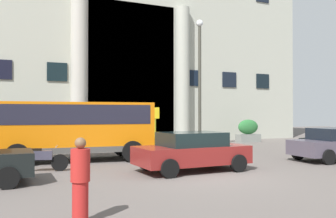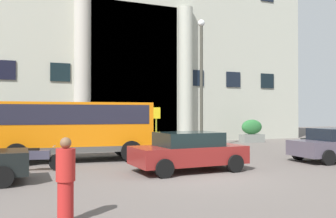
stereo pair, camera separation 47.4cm
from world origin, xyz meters
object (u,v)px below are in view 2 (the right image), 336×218
bus_stop_sign (156,124)px  motorcycle_far_end (308,145)px  parked_sedan_far (188,151)px  hedge_planter_entrance_right (252,131)px  scooter_by_planter (35,158)px  pedestrian_woman_with_bag (66,180)px  lamppost_plaza_centre (201,73)px  orange_minibus (76,126)px  hedge_planter_east (5,139)px  hedge_planter_west (140,135)px

bus_stop_sign → motorcycle_far_end: size_ratio=1.24×
parked_sedan_far → motorcycle_far_end: size_ratio=2.12×
hedge_planter_entrance_right → scooter_by_planter: size_ratio=0.86×
pedestrian_woman_with_bag → lamppost_plaza_centre: 14.89m
pedestrian_woman_with_bag → bus_stop_sign: bearing=-73.8°
orange_minibus → motorcycle_far_end: bearing=-4.8°
hedge_planter_entrance_right → scooter_by_planter: 16.68m
hedge_planter_east → parked_sedan_far: bearing=-57.0°
bus_stop_sign → motorcycle_far_end: bearing=-31.0°
hedge_planter_entrance_right → lamppost_plaza_centre: bearing=-151.9°
hedge_planter_east → parked_sedan_far: parked_sedan_far is taller
scooter_by_planter → orange_minibus: bearing=66.6°
hedge_planter_west → hedge_planter_east: 7.48m
bus_stop_sign → hedge_planter_west: size_ratio=1.48×
hedge_planter_west → lamppost_plaza_centre: size_ratio=0.22×
hedge_planter_east → parked_sedan_far: (6.28, -9.66, 0.05)m
orange_minibus → parked_sedan_far: (3.31, -4.51, -0.81)m
scooter_by_planter → pedestrian_woman_with_bag: bearing=-75.2°
hedge_planter_east → pedestrian_woman_with_bag: bearing=-84.1°
bus_stop_sign → hedge_planter_entrance_right: bearing=21.5°
orange_minibus → scooter_by_planter: size_ratio=3.33×
hedge_planter_east → pedestrian_woman_with_bag: pedestrian_woman_with_bag is taller
orange_minibus → lamppost_plaza_centre: size_ratio=0.89×
lamppost_plaza_centre → parked_sedan_far: bearing=-121.3°
hedge_planter_west → hedge_planter_east: hedge_planter_west is taller
hedge_planter_entrance_right → scooter_by_planter: (-14.80, -7.67, -0.32)m
bus_stop_sign → hedge_planter_west: bearing=90.3°
pedestrian_woman_with_bag → hedge_planter_west: bearing=-68.7°
orange_minibus → scooter_by_planter: 3.16m
hedge_planter_west → hedge_planter_entrance_right: size_ratio=0.93×
hedge_planter_west → pedestrian_woman_with_bag: (-5.97, -13.75, 0.07)m
hedge_planter_east → lamppost_plaza_centre: lamppost_plaza_centre is taller
pedestrian_woman_with_bag → motorcycle_far_end: bearing=-106.1°
orange_minibus → pedestrian_woman_with_bag: 9.27m
orange_minibus → hedge_planter_entrance_right: 14.10m
lamppost_plaza_centre → hedge_planter_east: bearing=164.5°
orange_minibus → motorcycle_far_end: (11.13, -2.09, -1.08)m
orange_minibus → parked_sedan_far: 5.65m
pedestrian_woman_with_bag → hedge_planter_entrance_right: bearing=-90.5°
bus_stop_sign → motorcycle_far_end: (6.63, -3.99, -1.03)m
pedestrian_woman_with_bag → parked_sedan_far: bearing=-91.3°
hedge_planter_west → scooter_by_planter: bearing=-131.5°
bus_stop_sign → scooter_by_planter: bus_stop_sign is taller
bus_stop_sign → lamppost_plaza_centre: bearing=7.3°
hedge_planter_east → lamppost_plaza_centre: size_ratio=0.25×
hedge_planter_east → pedestrian_woman_with_bag: size_ratio=1.17×
bus_stop_sign → pedestrian_woman_with_bag: 12.56m
orange_minibus → bus_stop_sign: orange_minibus is taller
hedge_planter_east → lamppost_plaza_centre: 11.40m
orange_minibus → hedge_planter_east: bearing=125.8°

